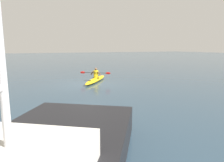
% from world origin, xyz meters
% --- Properties ---
extents(ground_plane, '(160.00, 160.00, 0.00)m').
position_xyz_m(ground_plane, '(0.00, 0.00, 0.00)').
color(ground_plane, '#283D4C').
extents(kayak, '(3.20, 3.93, 0.30)m').
position_xyz_m(kayak, '(-0.87, -0.58, 0.15)').
color(kayak, '#EAB214').
rests_on(kayak, ground).
extents(kayaker, '(1.98, 1.52, 0.79)m').
position_xyz_m(kayaker, '(-0.92, -0.63, 0.63)').
color(kayaker, yellow).
rests_on(kayaker, kayak).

